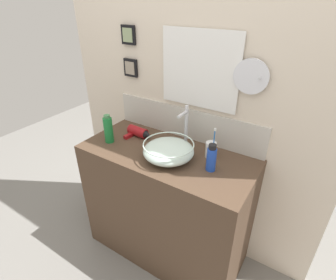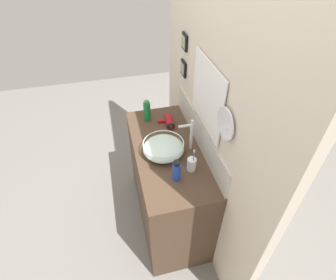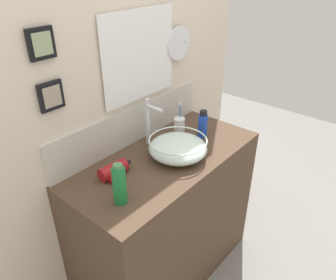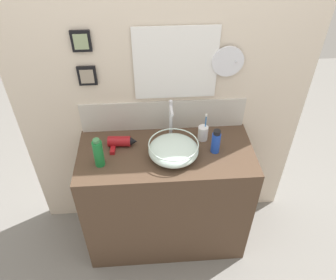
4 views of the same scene
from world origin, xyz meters
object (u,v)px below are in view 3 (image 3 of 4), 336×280
object	(u,v)px
glass_bowl_sink	(178,148)
shampoo_bottle	(203,124)
faucet	(149,119)
hair_drier	(116,169)
toothbrush_cup	(179,126)
lotion_bottle	(119,185)

from	to	relation	value
glass_bowl_sink	shampoo_bottle	size ratio (longest dim) A/B	1.87
faucet	hair_drier	distance (m)	0.36
glass_bowl_sink	faucet	bearing A→B (deg)	90.00
faucet	glass_bowl_sink	bearing A→B (deg)	-90.00
faucet	toothbrush_cup	bearing A→B (deg)	-13.09
glass_bowl_sink	shampoo_bottle	world-z (taller)	shampoo_bottle
toothbrush_cup	lotion_bottle	world-z (taller)	same
hair_drier	lotion_bottle	world-z (taller)	lotion_bottle
toothbrush_cup	shampoo_bottle	distance (m)	0.14
shampoo_bottle	glass_bowl_sink	bearing A→B (deg)	-173.95
lotion_bottle	toothbrush_cup	bearing A→B (deg)	16.59
toothbrush_cup	glass_bowl_sink	bearing A→B (deg)	-143.32
hair_drier	lotion_bottle	xyz separation A→B (m)	(-0.12, -0.17, 0.06)
shampoo_bottle	toothbrush_cup	bearing A→B (deg)	115.12
faucet	lotion_bottle	distance (m)	0.52
glass_bowl_sink	lotion_bottle	distance (m)	0.46
glass_bowl_sink	hair_drier	bearing A→B (deg)	159.01
glass_bowl_sink	toothbrush_cup	distance (m)	0.26
glass_bowl_sink	faucet	xyz separation A→B (m)	(0.00, 0.21, 0.10)
glass_bowl_sink	faucet	size ratio (longest dim) A/B	1.13
hair_drier	toothbrush_cup	world-z (taller)	toothbrush_cup
toothbrush_cup	lotion_bottle	bearing A→B (deg)	-163.41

